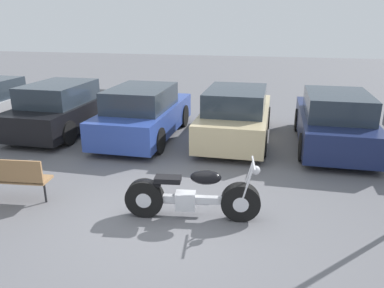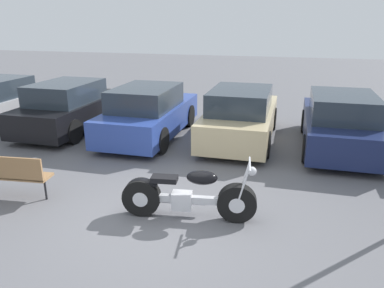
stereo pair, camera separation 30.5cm
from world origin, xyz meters
The scene contains 7 objects.
ground_plane centered at (0.00, 0.00, 0.00)m, with size 60.00×60.00×0.00m, color slate.
motorcycle centered at (0.42, 0.17, 0.41)m, with size 2.31×0.68×1.06m.
parked_car_black centered at (-4.48, 4.50, 0.70)m, with size 1.82×4.23×1.48m.
parked_car_blue centered at (-1.90, 4.39, 0.70)m, with size 1.82×4.23×1.48m.
parked_car_champagne centered at (0.69, 4.73, 0.70)m, with size 1.82×4.23×1.48m.
parked_car_navy centered at (3.28, 4.68, 0.70)m, with size 1.82×4.23×1.48m.
park_bench centered at (-3.01, -0.03, 0.55)m, with size 1.61×0.56×0.89m.
Camera 2 is at (2.00, -5.34, 3.25)m, focal length 35.00 mm.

